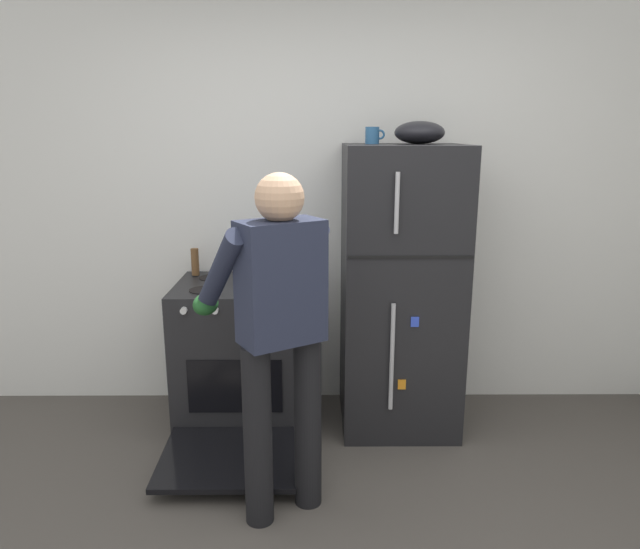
{
  "coord_description": "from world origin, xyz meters",
  "views": [
    {
      "loc": [
        -0.08,
        -1.74,
        1.76
      ],
      "look_at": [
        -0.06,
        1.32,
        1.0
      ],
      "focal_mm": 32.27,
      "sensor_mm": 36.0,
      "label": 1
    }
  ],
  "objects_px": {
    "stove_range": "(241,356)",
    "coffee_mug": "(373,135)",
    "person_cook": "(278,318)",
    "refrigerator": "(400,289)",
    "red_pot": "(265,275)",
    "pepper_mill": "(195,262)",
    "mixing_bowl": "(420,133)"
  },
  "relations": [
    {
      "from": "red_pot",
      "to": "coffee_mug",
      "type": "relative_size",
      "value": 3.29
    },
    {
      "from": "stove_range",
      "to": "pepper_mill",
      "type": "xyz_separation_m",
      "value": [
        -0.3,
        0.22,
        0.54
      ]
    },
    {
      "from": "red_pot",
      "to": "mixing_bowl",
      "type": "distance_m",
      "value": 1.19
    },
    {
      "from": "refrigerator",
      "to": "person_cook",
      "type": "height_order",
      "value": "refrigerator"
    },
    {
      "from": "pepper_mill",
      "to": "person_cook",
      "type": "bearing_deg",
      "value": -61.44
    },
    {
      "from": "refrigerator",
      "to": "mixing_bowl",
      "type": "bearing_deg",
      "value": 0.21
    },
    {
      "from": "coffee_mug",
      "to": "mixing_bowl",
      "type": "distance_m",
      "value": 0.26
    },
    {
      "from": "refrigerator",
      "to": "stove_range",
      "type": "bearing_deg",
      "value": -178.96
    },
    {
      "from": "stove_range",
      "to": "red_pot",
      "type": "relative_size",
      "value": 3.27
    },
    {
      "from": "refrigerator",
      "to": "mixing_bowl",
      "type": "relative_size",
      "value": 6.04
    },
    {
      "from": "person_cook",
      "to": "pepper_mill",
      "type": "bearing_deg",
      "value": 118.56
    },
    {
      "from": "stove_range",
      "to": "mixing_bowl",
      "type": "xyz_separation_m",
      "value": [
        1.04,
        0.02,
        1.33
      ]
    },
    {
      "from": "refrigerator",
      "to": "pepper_mill",
      "type": "relative_size",
      "value": 10.02
    },
    {
      "from": "coffee_mug",
      "to": "pepper_mill",
      "type": "xyz_separation_m",
      "value": [
        -1.08,
        0.15,
        -0.77
      ]
    },
    {
      "from": "person_cook",
      "to": "coffee_mug",
      "type": "height_order",
      "value": "coffee_mug"
    },
    {
      "from": "refrigerator",
      "to": "person_cook",
      "type": "xyz_separation_m",
      "value": [
        -0.67,
        -0.88,
        0.11
      ]
    },
    {
      "from": "pepper_mill",
      "to": "mixing_bowl",
      "type": "height_order",
      "value": "mixing_bowl"
    },
    {
      "from": "stove_range",
      "to": "coffee_mug",
      "type": "height_order",
      "value": "coffee_mug"
    },
    {
      "from": "stove_range",
      "to": "coffee_mug",
      "type": "xyz_separation_m",
      "value": [
        0.78,
        0.07,
        1.31
      ]
    },
    {
      "from": "person_cook",
      "to": "mixing_bowl",
      "type": "height_order",
      "value": "mixing_bowl"
    },
    {
      "from": "red_pot",
      "to": "mixing_bowl",
      "type": "xyz_separation_m",
      "value": [
        0.88,
        0.05,
        0.81
      ]
    },
    {
      "from": "person_cook",
      "to": "stove_range",
      "type": "bearing_deg",
      "value": 108.44
    },
    {
      "from": "stove_range",
      "to": "person_cook",
      "type": "height_order",
      "value": "person_cook"
    },
    {
      "from": "pepper_mill",
      "to": "red_pot",
      "type": "bearing_deg",
      "value": -28.52
    },
    {
      "from": "mixing_bowl",
      "to": "red_pot",
      "type": "bearing_deg",
      "value": -176.74
    },
    {
      "from": "stove_range",
      "to": "mixing_bowl",
      "type": "relative_size",
      "value": 4.29
    },
    {
      "from": "red_pot",
      "to": "pepper_mill",
      "type": "relative_size",
      "value": 2.18
    },
    {
      "from": "stove_range",
      "to": "pepper_mill",
      "type": "distance_m",
      "value": 0.65
    },
    {
      "from": "refrigerator",
      "to": "coffee_mug",
      "type": "relative_size",
      "value": 15.12
    },
    {
      "from": "refrigerator",
      "to": "red_pot",
      "type": "bearing_deg",
      "value": -176.44
    },
    {
      "from": "stove_range",
      "to": "person_cook",
      "type": "relative_size",
      "value": 0.75
    },
    {
      "from": "refrigerator",
      "to": "mixing_bowl",
      "type": "xyz_separation_m",
      "value": [
        0.08,
        0.0,
        0.91
      ]
    }
  ]
}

